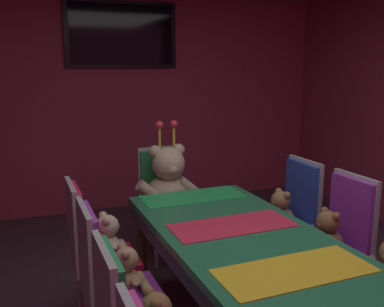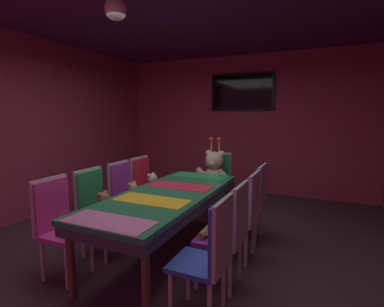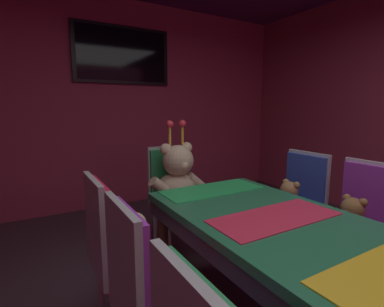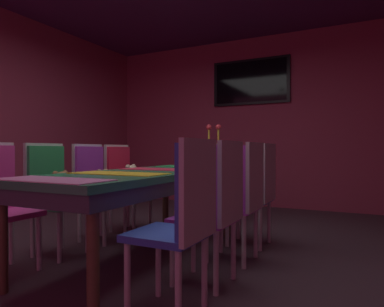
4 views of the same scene
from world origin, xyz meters
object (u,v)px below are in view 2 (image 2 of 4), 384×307
Objects in this scene: chair_left_2 at (124,191)px; teddy_left_1 at (104,206)px; teddy_right_1 at (217,223)px; chair_left_0 at (57,217)px; teddy_left_3 at (153,185)px; chair_left_3 at (144,183)px; king_teddy_bear at (214,171)px; chair_right_0 at (213,248)px; teddy_right_3 at (244,195)px; pendant_light at (116,9)px; teddy_right_2 at (234,207)px; throne_chair at (217,176)px; banquet_table at (167,200)px; chair_right_3 at (256,195)px; teddy_left_2 at (133,194)px; chair_right_1 at (232,225)px; wall_tv at (242,92)px; chair_right_2 at (247,208)px; chair_left_1 at (94,202)px.

teddy_left_1 is at bearing -75.40° from chair_left_2.
teddy_right_1 is at bearing -0.70° from teddy_left_1.
teddy_left_3 is (0.14, 1.55, -0.01)m from chair_left_0.
king_teddy_bear is at bearing 42.12° from chair_left_3.
chair_right_0 reaches higher than teddy_right_3.
teddy_right_1 is 2.17m from pendant_light.
chair_left_3 reaches higher than teddy_left_3.
pendant_light is at bearing 39.27° from teddy_right_2.
king_teddy_bear reaches higher than throne_chair.
banquet_table is at bearing -19.46° from chair_left_2.
chair_right_3 is (-0.02, 1.58, 0.00)m from chair_right_0.
pendant_light is at bearing 12.28° from teddy_right_1.
chair_right_0 is at bearing 95.80° from teddy_right_3.
chair_right_0 is at bearing 97.67° from teddy_right_2.
king_teddy_bear reaches higher than teddy_left_2.
teddy_right_1 is 1.06× the size of teddy_right_2.
throne_chair is at bearing -70.76° from teddy_right_1.
chair_right_0 is (1.50, -1.54, 0.01)m from teddy_left_3.
chair_left_0 reaches higher than banquet_table.
throne_chair is (0.81, 1.39, 0.00)m from chair_left_2.
chair_right_1 is at bearing -180.00° from teddy_right_1.
chair_left_2 is 2.17m from pendant_light.
pendant_light is at bearing -93.90° from wall_tv.
banquet_table is 0.74m from teddy_right_2.
banquet_table is 7.01× the size of teddy_right_2.
teddy_left_2 is 0.90× the size of teddy_right_3.
teddy_left_1 is at bearing -19.03° from throne_chair.
chair_right_2 is at bearing 18.74° from banquet_table.
teddy_right_1 is at bearing 90.83° from teddy_right_3.
chair_right_0 reaches higher than teddy_right_1.
chair_right_3 is at bearing 50.62° from pendant_light.
teddy_right_1 is at bearing 75.14° from chair_right_2.
chair_left_0 is 1.55m from chair_left_3.
teddy_left_3 is at bearing -45.75° from chair_right_0.
chair_left_2 is 1.00× the size of chair_right_1.
chair_right_1 is (1.64, -0.56, 0.00)m from chair_left_2.
chair_left_2 is 0.49m from chair_left_3.
chair_right_2 is at bearing 33.96° from king_teddy_bear.
teddy_right_2 is (0.69, 0.28, -0.06)m from banquet_table.
king_teddy_bear reaches higher than chair_right_0.
teddy_left_2 is at bearing -0.19° from chair_right_2.
chair_left_1 is 1.00× the size of chair_right_2.
king_teddy_bear is at bearing -0.00° from throne_chair.
teddy_left_1 is 3.73m from wall_tv.
teddy_right_1 is at bearing 89.71° from teddy_right_2.
teddy_left_1 is at bearing -0.00° from chair_left_1.
chair_left_1 is at bearing 18.25° from chair_right_2.
chair_left_2 is at bearing 104.60° from teddy_left_1.
teddy_right_2 is 0.53m from teddy_right_3.
chair_left_0 is 1.00× the size of chair_right_2.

